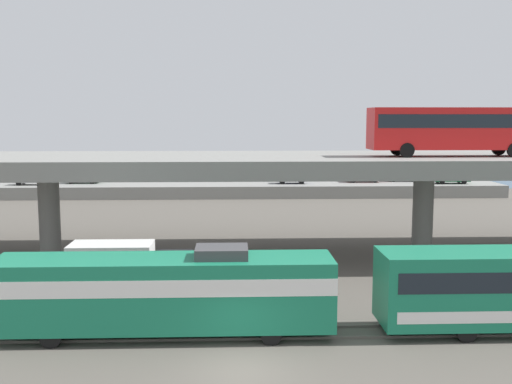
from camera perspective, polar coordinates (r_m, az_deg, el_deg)
name	(u,v)px	position (r m, az deg, el deg)	size (l,w,h in m)	color
ground_plane	(242,371)	(24.73, -1.38, -16.81)	(260.00, 260.00, 0.00)	#565149
rail_strip_near	(241,339)	(27.73, -1.46, -13.94)	(110.00, 0.12, 0.12)	#59544C
rail_strip_far	(241,328)	(29.09, -1.50, -12.92)	(110.00, 0.12, 0.12)	#59544C
train_locomotive	(147,290)	(28.02, -10.40, -9.23)	(16.57, 3.04, 4.18)	#197A56
highway_overpass	(238,166)	(42.73, -1.74, 2.52)	(96.00, 12.20, 7.34)	gray
transit_bus_on_overpass	(455,127)	(43.96, 18.60, 5.95)	(12.00, 2.68, 3.40)	red
service_truck_west	(128,268)	(34.45, -12.25, -7.13)	(6.80, 2.46, 3.04)	black
pier_parking_lot	(237,188)	(78.15, -1.88, 0.36)	(68.36, 10.02, 1.55)	gray
parked_car_0	(83,177)	(80.28, -16.33, 1.37)	(4.37, 1.97, 1.50)	#0C4C26
parked_car_1	(363,176)	(79.64, 10.29, 1.50)	(4.64, 1.88, 1.50)	maroon
parked_car_2	(32,179)	(80.41, -20.78, 1.20)	(4.47, 1.93, 1.50)	silver
parked_car_3	(402,175)	(81.95, 13.83, 1.56)	(4.22, 2.00, 1.50)	black
parked_car_4	(291,178)	(76.89, 3.39, 1.40)	(4.02, 1.95, 1.50)	navy
parked_car_5	(451,178)	(80.77, 18.25, 1.33)	(4.59, 2.00, 1.50)	#0C4C26
harbor_water	(236,177)	(101.09, -1.93, 1.47)	(140.00, 36.00, 0.01)	#2D5170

